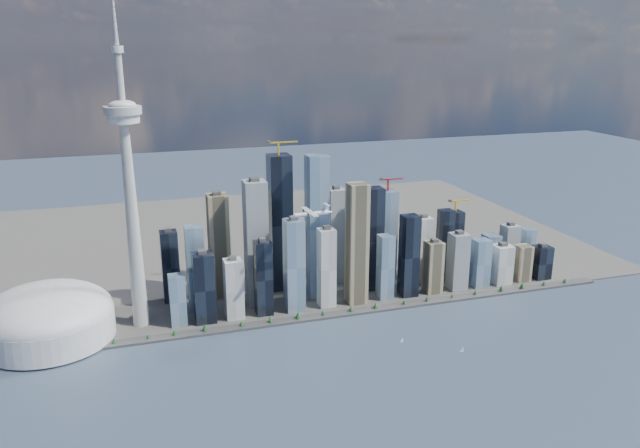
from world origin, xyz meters
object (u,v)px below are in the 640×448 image
object	(u,v)px
dome_stadium	(48,317)
sailboat_west	(462,350)
needle_tower	(129,187)
sailboat_east	(402,340)
airplane	(312,213)

from	to	relation	value
dome_stadium	sailboat_west	size ratio (longest dim) A/B	21.92
needle_tower	sailboat_east	world-z (taller)	needle_tower
dome_stadium	airplane	world-z (taller)	airplane
airplane	needle_tower	bearing A→B (deg)	159.21
airplane	sailboat_west	bearing A→B (deg)	-42.20
sailboat_west	dome_stadium	bearing A→B (deg)	167.90
needle_tower	dome_stadium	bearing A→B (deg)	-175.91
dome_stadium	sailboat_west	distance (m)	646.27
needle_tower	airplane	bearing A→B (deg)	-17.43
sailboat_west	sailboat_east	world-z (taller)	sailboat_west
sailboat_east	airplane	bearing A→B (deg)	137.87
dome_stadium	sailboat_west	bearing A→B (deg)	-20.86
airplane	sailboat_west	distance (m)	312.11
needle_tower	sailboat_east	size ratio (longest dim) A/B	66.34
needle_tower	airplane	distance (m)	286.86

